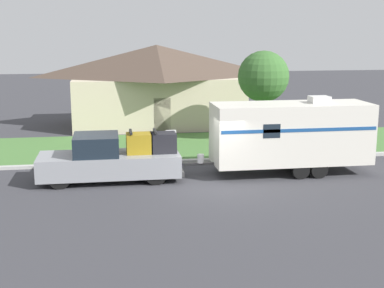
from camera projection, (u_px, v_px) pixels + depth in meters
ground_plane at (214, 184)px, 21.07m from camera, size 120.00×120.00×0.00m
curb_strip at (198, 161)px, 24.69m from camera, size 80.00×0.30×0.14m
lawn_strip at (186, 146)px, 28.23m from camera, size 80.00×7.00×0.03m
house_across_street at (157, 84)px, 34.30m from camera, size 11.32×6.91×5.11m
pickup_truck at (111, 159)px, 21.48m from camera, size 5.73×2.10×2.02m
travel_trailer at (291, 133)px, 22.45m from camera, size 7.83×2.22×3.27m
mailbox at (171, 137)px, 25.23m from camera, size 0.48×0.20×1.36m
tree_in_yard at (263, 77)px, 28.58m from camera, size 2.74×2.74×4.94m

